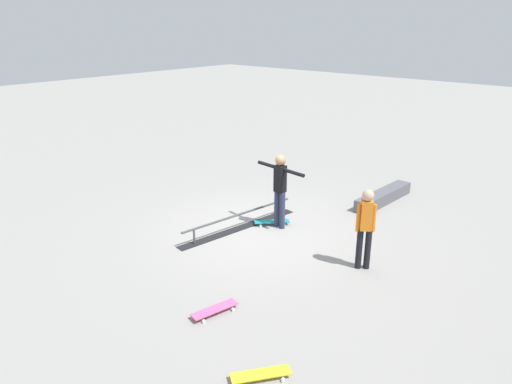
# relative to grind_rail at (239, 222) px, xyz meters

# --- Properties ---
(ground_plane) EXTENTS (60.00, 60.00, 0.00)m
(ground_plane) POSITION_rel_grind_rail_xyz_m (-0.24, 0.40, -0.16)
(ground_plane) COLOR gray
(grind_rail) EXTENTS (3.18, 0.70, 0.37)m
(grind_rail) POSITION_rel_grind_rail_xyz_m (0.00, 0.00, 0.00)
(grind_rail) COLOR black
(grind_rail) RESTS_ON ground_plane
(skate_ledge) EXTENTS (2.23, 0.49, 0.30)m
(skate_ledge) POSITION_rel_grind_rail_xyz_m (-3.64, 1.69, -0.01)
(skate_ledge) COLOR #595960
(skate_ledge) RESTS_ON ground_plane
(skater_main) EXTENTS (0.23, 1.37, 1.70)m
(skater_main) POSITION_rel_grind_rail_xyz_m (-0.66, 0.63, 0.83)
(skater_main) COLOR #2D3351
(skater_main) RESTS_ON ground_plane
(skateboard_main) EXTENTS (0.72, 0.69, 0.09)m
(skateboard_main) POSITION_rel_grind_rail_xyz_m (-0.64, 0.42, -0.09)
(skateboard_main) COLOR teal
(skateboard_main) RESTS_ON ground_plane
(bystander_orange_shirt) EXTENTS (0.27, 0.33, 1.58)m
(bystander_orange_shirt) POSITION_rel_grind_rail_xyz_m (-0.22, 2.98, 0.73)
(bystander_orange_shirt) COLOR black
(bystander_orange_shirt) RESTS_ON ground_plane
(loose_skateboard_yellow) EXTENTS (0.77, 0.63, 0.09)m
(loose_skateboard_yellow) POSITION_rel_grind_rail_xyz_m (3.29, 3.44, -0.09)
(loose_skateboard_yellow) COLOR yellow
(loose_skateboard_yellow) RESTS_ON ground_plane
(loose_skateboard_pink) EXTENTS (0.82, 0.39, 0.09)m
(loose_skateboard_pink) POSITION_rel_grind_rail_xyz_m (2.65, 1.93, -0.09)
(loose_skateboard_pink) COLOR #E05993
(loose_skateboard_pink) RESTS_ON ground_plane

